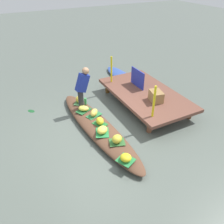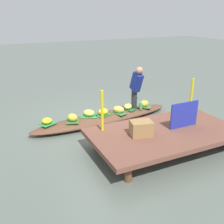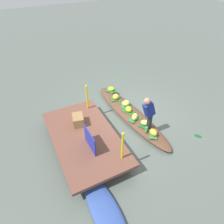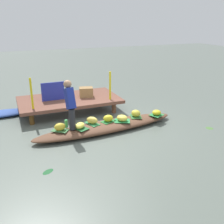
{
  "view_description": "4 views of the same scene",
  "coord_description": "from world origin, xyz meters",
  "px_view_note": "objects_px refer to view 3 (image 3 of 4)",
  "views": [
    {
      "loc": [
        4.61,
        -1.94,
        3.86
      ],
      "look_at": [
        0.06,
        0.42,
        0.51
      ],
      "focal_mm": 36.51,
      "sensor_mm": 36.0,
      "label": 1
    },
    {
      "loc": [
        2.69,
        6.17,
        2.86
      ],
      "look_at": [
        -0.04,
        0.42,
        0.43
      ],
      "focal_mm": 42.69,
      "sensor_mm": 36.0,
      "label": 2
    },
    {
      "loc": [
        -4.69,
        3.12,
        4.71
      ],
      "look_at": [
        0.19,
        0.64,
        0.31
      ],
      "focal_mm": 32.52,
      "sensor_mm": 36.0,
      "label": 3
    },
    {
      "loc": [
        -2.35,
        -6.04,
        2.89
      ],
      "look_at": [
        0.36,
        0.55,
        0.3
      ],
      "focal_mm": 41.5,
      "sensor_mm": 36.0,
      "label": 4
    }
  ],
  "objects_px": {
    "water_bottle": "(146,130)",
    "market_banner": "(90,140)",
    "banana_bunch_5": "(129,109)",
    "produce_crate": "(78,120)",
    "banana_bunch_0": "(153,132)",
    "vendor_person": "(149,112)",
    "banana_bunch_3": "(126,103)",
    "banana_bunch_6": "(111,89)",
    "banana_bunch_1": "(116,97)",
    "banana_bunch_4": "(135,117)",
    "vendor_boat": "(130,114)",
    "moored_boat": "(106,212)",
    "banana_bunch_2": "(145,123)"
  },
  "relations": [
    {
      "from": "banana_bunch_4",
      "to": "banana_bunch_6",
      "type": "distance_m",
      "value": 1.94
    },
    {
      "from": "banana_bunch_3",
      "to": "vendor_person",
      "type": "bearing_deg",
      "value": 177.86
    },
    {
      "from": "banana_bunch_1",
      "to": "banana_bunch_2",
      "type": "distance_m",
      "value": 1.72
    },
    {
      "from": "banana_bunch_2",
      "to": "banana_bunch_4",
      "type": "distance_m",
      "value": 0.42
    },
    {
      "from": "vendor_boat",
      "to": "market_banner",
      "type": "distance_m",
      "value": 2.3
    },
    {
      "from": "banana_bunch_0",
      "to": "banana_bunch_1",
      "type": "bearing_deg",
      "value": 3.69
    },
    {
      "from": "banana_bunch_4",
      "to": "produce_crate",
      "type": "bearing_deg",
      "value": 77.64
    },
    {
      "from": "vendor_boat",
      "to": "banana_bunch_0",
      "type": "bearing_deg",
      "value": 176.88
    },
    {
      "from": "banana_bunch_5",
      "to": "vendor_person",
      "type": "distance_m",
      "value": 1.2
    },
    {
      "from": "banana_bunch_4",
      "to": "vendor_person",
      "type": "distance_m",
      "value": 0.84
    },
    {
      "from": "banana_bunch_0",
      "to": "banana_bunch_2",
      "type": "distance_m",
      "value": 0.51
    },
    {
      "from": "produce_crate",
      "to": "banana_bunch_6",
      "type": "bearing_deg",
      "value": -51.24
    },
    {
      "from": "moored_boat",
      "to": "banana_bunch_2",
      "type": "bearing_deg",
      "value": -50.85
    },
    {
      "from": "vendor_boat",
      "to": "vendor_person",
      "type": "relative_size",
      "value": 3.32
    },
    {
      "from": "vendor_person",
      "to": "produce_crate",
      "type": "relative_size",
      "value": 2.8
    },
    {
      "from": "banana_bunch_1",
      "to": "banana_bunch_5",
      "type": "distance_m",
      "value": 0.87
    },
    {
      "from": "banana_bunch_6",
      "to": "market_banner",
      "type": "height_order",
      "value": "market_banner"
    },
    {
      "from": "vendor_boat",
      "to": "moored_boat",
      "type": "distance_m",
      "value": 3.54
    },
    {
      "from": "banana_bunch_3",
      "to": "banana_bunch_4",
      "type": "bearing_deg",
      "value": 170.92
    },
    {
      "from": "banana_bunch_2",
      "to": "banana_bunch_5",
      "type": "distance_m",
      "value": 0.85
    },
    {
      "from": "banana_bunch_0",
      "to": "produce_crate",
      "type": "height_order",
      "value": "produce_crate"
    },
    {
      "from": "market_banner",
      "to": "banana_bunch_1",
      "type": "bearing_deg",
      "value": -43.26
    },
    {
      "from": "vendor_person",
      "to": "banana_bunch_1",
      "type": "bearing_deg",
      "value": 3.15
    },
    {
      "from": "banana_bunch_3",
      "to": "water_bottle",
      "type": "distance_m",
      "value": 1.52
    },
    {
      "from": "banana_bunch_0",
      "to": "vendor_person",
      "type": "height_order",
      "value": "vendor_person"
    },
    {
      "from": "banana_bunch_0",
      "to": "banana_bunch_4",
      "type": "height_order",
      "value": "banana_bunch_0"
    },
    {
      "from": "banana_bunch_3",
      "to": "produce_crate",
      "type": "bearing_deg",
      "value": 102.04
    },
    {
      "from": "banana_bunch_1",
      "to": "water_bottle",
      "type": "bearing_deg",
      "value": -179.75
    },
    {
      "from": "banana_bunch_0",
      "to": "banana_bunch_5",
      "type": "relative_size",
      "value": 1.05
    },
    {
      "from": "banana_bunch_4",
      "to": "banana_bunch_5",
      "type": "xyz_separation_m",
      "value": [
        0.45,
        -0.03,
        -0.0
      ]
    },
    {
      "from": "water_bottle",
      "to": "produce_crate",
      "type": "bearing_deg",
      "value": 58.79
    },
    {
      "from": "banana_bunch_4",
      "to": "banana_bunch_6",
      "type": "xyz_separation_m",
      "value": [
        1.94,
        -0.09,
        -0.02
      ]
    },
    {
      "from": "banana_bunch_5",
      "to": "produce_crate",
      "type": "height_order",
      "value": "produce_crate"
    },
    {
      "from": "banana_bunch_6",
      "to": "water_bottle",
      "type": "xyz_separation_m",
      "value": [
        -2.64,
        0.11,
        0.02
      ]
    },
    {
      "from": "water_bottle",
      "to": "market_banner",
      "type": "height_order",
      "value": "market_banner"
    },
    {
      "from": "market_banner",
      "to": "produce_crate",
      "type": "xyz_separation_m",
      "value": [
        1.07,
        -0.03,
        -0.13
      ]
    },
    {
      "from": "banana_bunch_2",
      "to": "market_banner",
      "type": "height_order",
      "value": "market_banner"
    },
    {
      "from": "vendor_person",
      "to": "market_banner",
      "type": "bearing_deg",
      "value": 92.59
    },
    {
      "from": "banana_bunch_3",
      "to": "market_banner",
      "type": "relative_size",
      "value": 0.42
    },
    {
      "from": "vendor_person",
      "to": "banana_bunch_4",
      "type": "bearing_deg",
      "value": 7.65
    },
    {
      "from": "water_bottle",
      "to": "produce_crate",
      "type": "distance_m",
      "value": 2.13
    },
    {
      "from": "banana_bunch_3",
      "to": "banana_bunch_6",
      "type": "distance_m",
      "value": 1.12
    },
    {
      "from": "banana_bunch_2",
      "to": "water_bottle",
      "type": "height_order",
      "value": "water_bottle"
    },
    {
      "from": "banana_bunch_3",
      "to": "vendor_person",
      "type": "distance_m",
      "value": 1.53
    },
    {
      "from": "banana_bunch_3",
      "to": "water_bottle",
      "type": "relative_size",
      "value": 1.47
    },
    {
      "from": "vendor_boat",
      "to": "market_banner",
      "type": "xyz_separation_m",
      "value": [
        -1.07,
        1.94,
        0.6
      ]
    },
    {
      "from": "vendor_boat",
      "to": "produce_crate",
      "type": "xyz_separation_m",
      "value": [
        -0.0,
        1.91,
        0.47
      ]
    },
    {
      "from": "moored_boat",
      "to": "banana_bunch_0",
      "type": "distance_m",
      "value": 2.72
    },
    {
      "from": "banana_bunch_0",
      "to": "banana_bunch_6",
      "type": "xyz_separation_m",
      "value": [
        2.83,
        0.03,
        -0.02
      ]
    },
    {
      "from": "water_bottle",
      "to": "produce_crate",
      "type": "xyz_separation_m",
      "value": [
        1.1,
        1.81,
        0.26
      ]
    }
  ]
}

